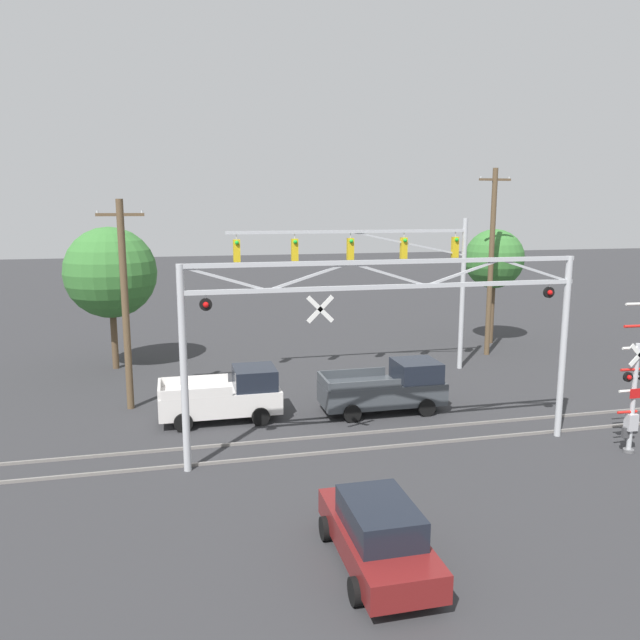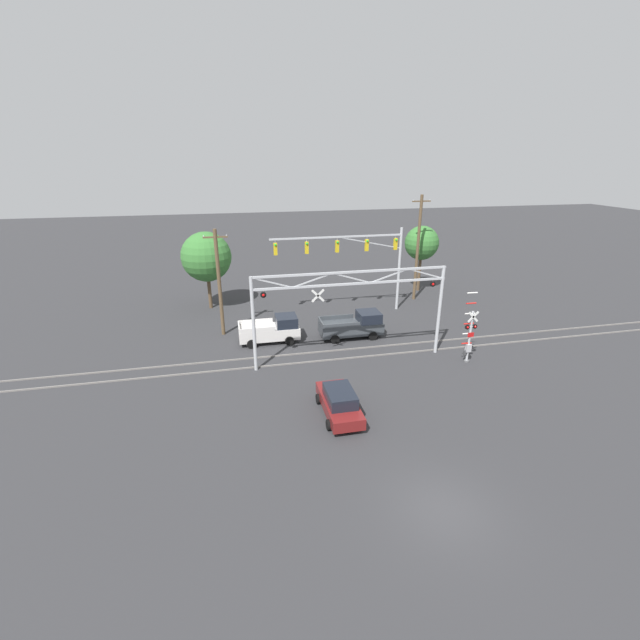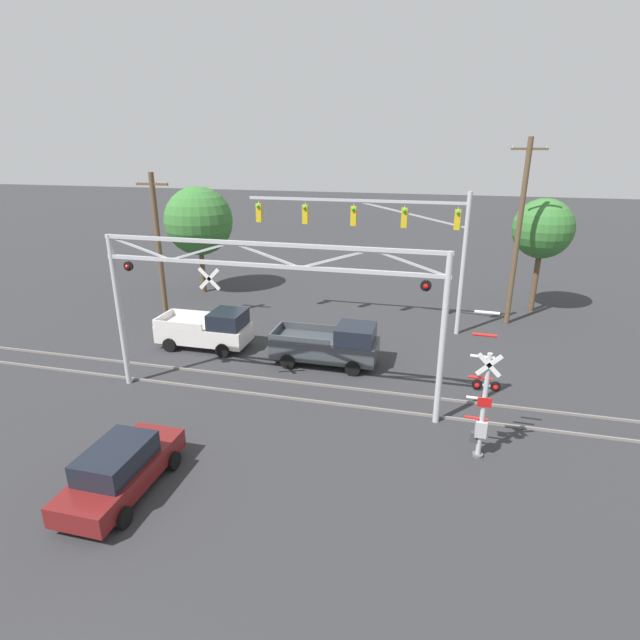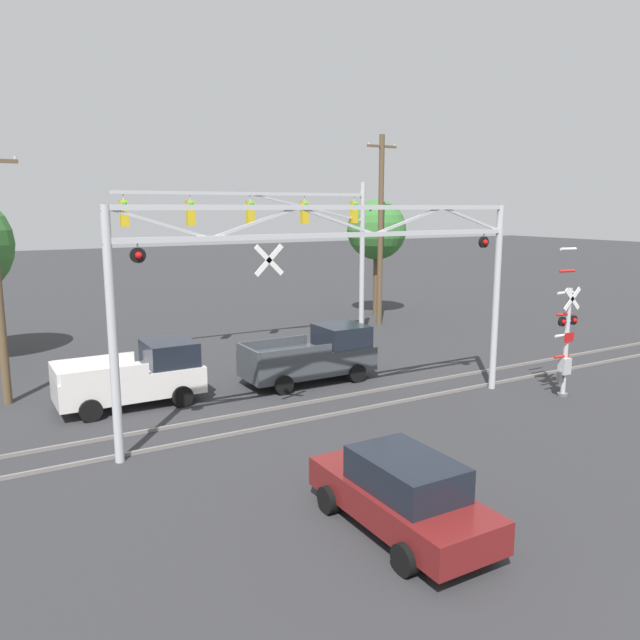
{
  "view_description": "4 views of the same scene",
  "coord_description": "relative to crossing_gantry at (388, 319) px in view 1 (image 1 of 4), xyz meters",
  "views": [
    {
      "loc": [
        -6.66,
        -4.86,
        8.07
      ],
      "look_at": [
        -2.13,
        14.27,
        4.48
      ],
      "focal_mm": 35.0,
      "sensor_mm": 36.0,
      "label": 1
    },
    {
      "loc": [
        -7.71,
        -11.99,
        13.31
      ],
      "look_at": [
        -1.98,
        14.37,
        2.97
      ],
      "focal_mm": 24.0,
      "sensor_mm": 36.0,
      "label": 2
    },
    {
      "loc": [
        6.26,
        -2.97,
        9.82
      ],
      "look_at": [
        2.11,
        13.45,
        3.74
      ],
      "focal_mm": 28.0,
      "sensor_mm": 36.0,
      "label": 3
    },
    {
      "loc": [
        -9.56,
        -1.63,
        6.35
      ],
      "look_at": [
        -0.84,
        13.37,
        3.2
      ],
      "focal_mm": 35.0,
      "sensor_mm": 36.0,
      "label": 4
    }
  ],
  "objects": [
    {
      "name": "crossing_gantry",
      "position": [
        0.0,
        0.0,
        0.0
      ],
      "size": [
        13.16,
        0.27,
        6.41
      ],
      "color": "#B7BABF",
      "rests_on": "ground_plane"
    },
    {
      "name": "pickup_truck_lead",
      "position": [
        1.53,
        4.05,
        -3.58
      ],
      "size": [
        4.87,
        2.19,
        1.99
      ],
      "color": "#3D4247",
      "rests_on": "ground_plane"
    },
    {
      "name": "pickup_truck_following",
      "position": [
        -4.84,
        4.49,
        -3.58
      ],
      "size": [
        4.56,
        2.19,
        1.99
      ],
      "color": "silver",
      "rests_on": "ground_plane"
    },
    {
      "name": "utility_pole_left",
      "position": [
        -8.53,
        6.71,
        -0.2
      ],
      "size": [
        1.8,
        0.28,
        8.36
      ],
      "color": "brown",
      "rests_on": "ground_plane"
    },
    {
      "name": "rail_track_far",
      "position": [
        0.02,
        1.72,
        -4.47
      ],
      "size": [
        80.0,
        0.08,
        0.1
      ],
      "primitive_type": "cube",
      "color": "gray",
      "rests_on": "ground_plane"
    },
    {
      "name": "background_tree_far_left_verge",
      "position": [
        -9.65,
        13.51,
        0.33
      ],
      "size": [
        4.48,
        4.48,
        7.1
      ],
      "color": "brown",
      "rests_on": "ground_plane"
    },
    {
      "name": "crossing_signal_mast",
      "position": [
        7.86,
        -1.89,
        -2.66
      ],
      "size": [
        1.04,
        0.35,
        5.06
      ],
      "color": "#B7BABF",
      "rests_on": "ground_plane"
    },
    {
      "name": "utility_pole_right",
      "position": [
        10.07,
        11.91,
        0.66
      ],
      "size": [
        1.8,
        0.28,
        10.06
      ],
      "color": "brown",
      "rests_on": "ground_plane"
    },
    {
      "name": "traffic_signal_span",
      "position": [
        3.81,
        9.51,
        0.86
      ],
      "size": [
        11.73,
        0.39,
        7.51
      ],
      "color": "#B7BABF",
      "rests_on": "ground_plane"
    },
    {
      "name": "background_tree_beyond_span",
      "position": [
        11.74,
        14.63,
        0.49
      ],
      "size": [
        3.46,
        3.46,
        6.77
      ],
      "color": "brown",
      "rests_on": "ground_plane"
    },
    {
      "name": "sedan_waiting",
      "position": [
        -2.38,
        -6.29,
        -3.73
      ],
      "size": [
        1.98,
        4.35,
        1.59
      ],
      "color": "maroon",
      "rests_on": "ground_plane"
    },
    {
      "name": "rail_track_near",
      "position": [
        0.02,
        0.28,
        -4.47
      ],
      "size": [
        80.0,
        0.08,
        0.1
      ],
      "primitive_type": "cube",
      "color": "gray",
      "rests_on": "ground_plane"
    }
  ]
}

